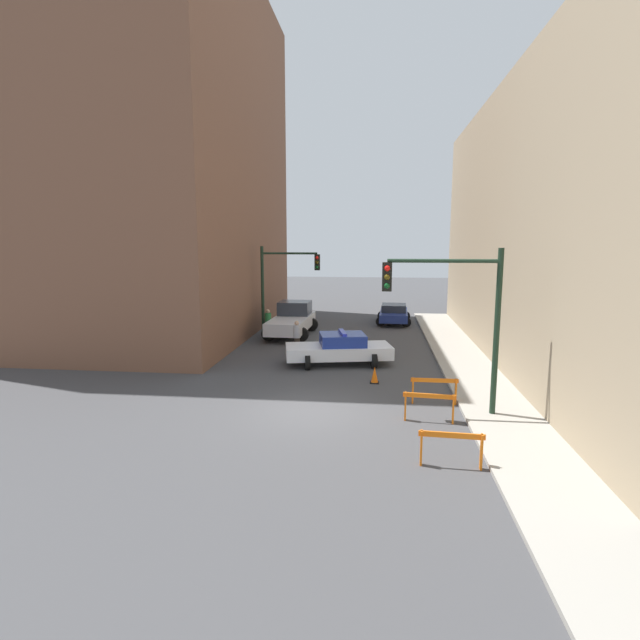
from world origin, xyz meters
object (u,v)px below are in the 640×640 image
white_truck (292,320)px  parked_car_near (394,313)px  traffic_light_near (459,306)px  traffic_cone (375,375)px  barrier_mid (429,403)px  traffic_light_far (281,278)px  pedestrian_corner (268,323)px  pedestrian_crossing (297,337)px  barrier_back (434,386)px  barrier_front (451,443)px  police_car (339,349)px

white_truck → parked_car_near: (6.09, 4.87, -0.23)m
traffic_light_near → traffic_cone: bearing=127.0°
barrier_mid → traffic_light_near: bearing=37.5°
traffic_light_far → white_truck: size_ratio=0.95×
pedestrian_corner → white_truck: bearing=178.4°
parked_car_near → traffic_cone: parked_car_near is taller
pedestrian_crossing → barrier_back: 9.09m
barrier_front → barrier_mid: same height
white_truck → police_car: bearing=-61.8°
barrier_front → pedestrian_corner: bearing=117.2°
traffic_light_far → pedestrian_crossing: bearing=-70.2°
traffic_light_near → traffic_light_far: (-8.03, 12.58, -0.13)m
traffic_light_near → parked_car_near: 18.12m
pedestrian_corner → traffic_cone: bearing=81.5°
traffic_light_near → police_car: size_ratio=1.04×
barrier_mid → traffic_cone: barrier_mid is taller
traffic_light_far → barrier_front: size_ratio=3.25×
pedestrian_corner → barrier_back: 13.50m
white_truck → pedestrian_crossing: bearing=-75.6°
barrier_mid → barrier_back: same height
parked_car_near → barrier_back: bearing=-84.7°
barrier_mid → traffic_cone: bearing=112.5°
traffic_light_near → traffic_cone: size_ratio=7.93×
traffic_light_far → barrier_mid: (7.16, -13.25, -2.78)m
traffic_light_near → parked_car_near: (-1.38, 17.84, -2.86)m
traffic_light_near → white_truck: (-7.47, 12.97, -2.62)m
barrier_mid → traffic_light_far: bearing=118.4°
pedestrian_crossing → barrier_back: pedestrian_crossing is taller
police_car → white_truck: bearing=14.3°
barrier_back → barrier_mid: bearing=-101.1°
traffic_light_far → barrier_front: traffic_light_far is taller
police_car → barrier_mid: bearing=-166.3°
parked_car_near → barrier_mid: size_ratio=2.74×
barrier_mid → barrier_back: size_ratio=1.00×
pedestrian_crossing → barrier_back: (5.87, -6.94, -0.24)m
pedestrian_crossing → barrier_front: pedestrian_crossing is taller
police_car → barrier_mid: size_ratio=3.12×
parked_car_near → white_truck: bearing=-139.0°
white_truck → pedestrian_corner: 1.63m
traffic_light_near → barrier_mid: traffic_light_near is taller
traffic_light_near → traffic_cone: (-2.56, 3.40, -3.21)m
pedestrian_crossing → traffic_cone: pedestrian_crossing is taller
police_car → traffic_light_near: bearing=-158.1°
barrier_back → pedestrian_corner: bearing=127.1°
barrier_mid → pedestrian_corner: bearing=121.9°
traffic_light_near → barrier_back: (-0.53, 1.09, -2.91)m
traffic_light_far → traffic_cone: bearing=-59.2°
white_truck → barrier_front: (6.82, -16.75, -0.29)m
traffic_light_near → traffic_cone: traffic_light_near is taller
pedestrian_crossing → barrier_front: bearing=-28.5°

